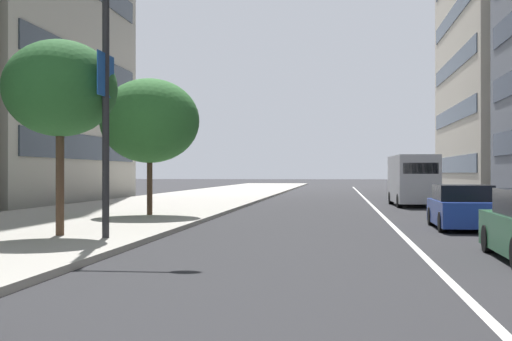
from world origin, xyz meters
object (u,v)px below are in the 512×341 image
object	(u,v)px
delivery_van_ahead	(413,179)
street_tree_far_plaza	(60,89)
car_lead_in_lane	(462,208)
street_lamp_with_banners	(120,58)
street_tree_by_lamp_post	(150,121)

from	to	relation	value
delivery_van_ahead	street_tree_far_plaza	bearing A→B (deg)	150.05
car_lead_in_lane	delivery_van_ahead	xyz separation A→B (m)	(15.77, -0.05, 0.79)
delivery_van_ahead	street_lamp_with_banners	world-z (taller)	street_lamp_with_banners
street_tree_far_plaza	delivery_van_ahead	bearing A→B (deg)	-28.18
car_lead_in_lane	street_lamp_with_banners	size ratio (longest dim) A/B	0.58
street_lamp_with_banners	car_lead_in_lane	bearing A→B (deg)	-57.98
street_lamp_with_banners	street_tree_far_plaza	world-z (taller)	street_lamp_with_banners
car_lead_in_lane	delivery_van_ahead	bearing A→B (deg)	0.80
car_lead_in_lane	street_tree_far_plaza	size ratio (longest dim) A/B	0.85
street_tree_far_plaza	street_tree_by_lamp_post	xyz separation A→B (m)	(9.23, 0.08, -0.18)
street_tree_far_plaza	street_tree_by_lamp_post	world-z (taller)	street_tree_by_lamp_post
car_lead_in_lane	delivery_van_ahead	distance (m)	15.79
car_lead_in_lane	street_tree_by_lamp_post	distance (m)	12.41
street_tree_far_plaza	car_lead_in_lane	bearing A→B (deg)	-64.44
delivery_van_ahead	street_tree_by_lamp_post	size ratio (longest dim) A/B	1.13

